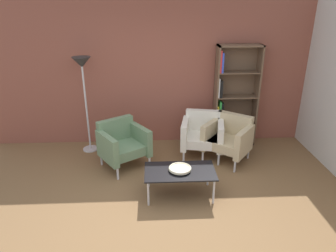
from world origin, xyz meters
name	(u,v)px	position (x,y,z in m)	size (l,w,h in m)	color
ground_plane	(163,218)	(0.00, 0.00, 0.00)	(8.32, 8.32, 0.00)	brown
brick_back_panel	(158,68)	(0.00, 2.46, 1.45)	(6.40, 0.12, 2.90)	brown
bookshelf_tall	(232,98)	(1.39, 2.25, 0.92)	(0.80, 0.30, 1.90)	brown
coffee_table_low	(180,173)	(0.25, 0.51, 0.37)	(1.00, 0.56, 0.40)	black
decorative_bowl	(180,168)	(0.25, 0.51, 0.43)	(0.32, 0.32, 0.05)	beige
armchair_by_bookshelf	(122,143)	(-0.63, 1.43, 0.41)	(0.94, 0.93, 0.78)	slate
armchair_near_window	(202,134)	(0.77, 1.75, 0.41)	(0.82, 0.78, 0.78)	white
armchair_spare_guest	(229,137)	(1.19, 1.56, 0.41)	(0.95, 0.94, 0.78)	#C6B289
floor_lamp_torchiere	(83,74)	(-1.31, 2.05, 1.45)	(0.32, 0.32, 1.74)	silver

